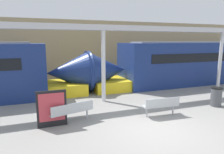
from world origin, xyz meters
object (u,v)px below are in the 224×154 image
object	(u,v)px
support_column_far	(220,61)
poster_board	(52,109)
train_left	(203,63)
trash_bin	(216,97)
bench_near	(161,105)
support_column_near	(103,67)
bench_far	(72,110)

from	to	relation	value
support_column_far	poster_board	bearing A→B (deg)	-167.39
poster_board	support_column_far	distance (m)	11.38
train_left	trash_bin	bearing A→B (deg)	-128.17
support_column_far	bench_near	bearing A→B (deg)	-155.55
support_column_far	trash_bin	bearing A→B (deg)	-138.80
bench_near	trash_bin	distance (m)	3.40
bench_near	poster_board	bearing A→B (deg)	177.79
support_column_far	train_left	bearing A→B (deg)	68.93
poster_board	support_column_near	distance (m)	3.95
bench_far	bench_near	bearing A→B (deg)	-23.45
bench_near	bench_far	world-z (taller)	same
bench_near	support_column_near	bearing A→B (deg)	123.72
trash_bin	support_column_near	size ratio (longest dim) A/B	0.25
bench_far	support_column_near	world-z (taller)	support_column_near
bench_near	poster_board	world-z (taller)	poster_board
poster_board	support_column_far	world-z (taller)	support_column_far
bench_far	trash_bin	distance (m)	7.18
bench_near	train_left	bearing A→B (deg)	39.78
poster_board	bench_near	bearing A→B (deg)	-6.10
poster_board	support_column_near	size ratio (longest dim) A/B	0.38
bench_far	support_column_far	world-z (taller)	support_column_far
bench_far	support_column_far	distance (m)	10.64
bench_near	poster_board	distance (m)	4.58
support_column_far	bench_far	bearing A→B (deg)	-167.09
train_left	bench_far	distance (m)	12.24
poster_board	support_column_far	size ratio (longest dim) A/B	0.38
bench_near	support_column_far	world-z (taller)	support_column_far
train_left	trash_bin	xyz separation A→B (m)	(-4.05, -5.15, -1.04)
trash_bin	bench_far	bearing A→B (deg)	177.02
train_left	poster_board	world-z (taller)	train_left
bench_near	bench_far	size ratio (longest dim) A/B	0.90
bench_near	bench_far	bearing A→B (deg)	174.86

